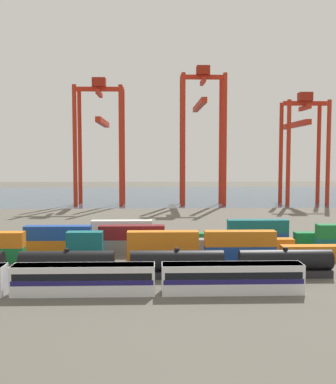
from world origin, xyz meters
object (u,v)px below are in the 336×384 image
(shipping_container_26, at_px, (257,239))
(gantry_crane_central, at_px, (202,122))
(shipping_container_23, at_px, (122,240))
(freight_tank_row, at_px, (122,264))
(shipping_container_15, at_px, (205,246))
(shipping_container_22, at_px, (53,240))
(shipping_container_5, at_px, (163,254))
(shipping_container_7, at_px, (240,253))
(gantry_crane_east, at_px, (302,136))
(passenger_train, at_px, (84,278))
(gantry_crane_west, at_px, (100,130))
(shipping_container_9, at_px, (316,253))

(shipping_container_26, distance_m, gantry_crane_central, 88.69)
(gantry_crane_central, bearing_deg, shipping_container_23, -106.38)
(freight_tank_row, xyz_separation_m, shipping_container_15, (14.14, 17.67, -0.80))
(shipping_container_26, bearing_deg, shipping_container_22, 180.00)
(shipping_container_5, distance_m, shipping_container_22, 25.57)
(shipping_container_7, distance_m, gantry_crane_east, 108.34)
(shipping_container_23, xyz_separation_m, gantry_crane_central, (24.56, 83.59, 29.53))
(freight_tank_row, xyz_separation_m, shipping_container_26, (25.55, 24.59, -0.80))
(shipping_container_26, height_order, gantry_crane_central, gantry_crane_central)
(shipping_container_7, xyz_separation_m, shipping_container_23, (-21.07, 13.86, 0.00))
(passenger_train, bearing_deg, shipping_container_15, 54.03)
(shipping_container_23, relative_size, gantry_crane_central, 0.24)
(shipping_container_26, height_order, gantry_crane_west, gantry_crane_west)
(shipping_container_7, relative_size, shipping_container_22, 2.00)
(gantry_crane_central, bearing_deg, shipping_container_7, -92.05)
(shipping_container_7, height_order, shipping_container_22, same)
(freight_tank_row, distance_m, shipping_container_22, 28.97)
(shipping_container_23, bearing_deg, gantry_crane_central, 73.62)
(shipping_container_15, height_order, gantry_crane_east, gantry_crane_east)
(shipping_container_9, height_order, gantry_crane_east, gantry_crane_east)
(shipping_container_7, relative_size, gantry_crane_central, 0.24)
(gantry_crane_east, bearing_deg, shipping_container_9, -106.17)
(passenger_train, relative_size, shipping_container_22, 9.46)
(gantry_crane_east, bearing_deg, shipping_container_26, -112.92)
(shipping_container_22, bearing_deg, shipping_container_5, -32.82)
(shipping_container_9, bearing_deg, gantry_crane_central, 95.69)
(shipping_container_7, xyz_separation_m, gantry_crane_central, (3.49, 97.45, 29.53))
(shipping_container_15, height_order, shipping_container_26, same)
(shipping_container_5, bearing_deg, shipping_container_7, 0.00)
(shipping_container_23, relative_size, shipping_container_26, 1.00)
(shipping_container_7, height_order, shipping_container_23, same)
(passenger_train, relative_size, shipping_container_7, 4.72)
(shipping_container_5, relative_size, gantry_crane_east, 0.29)
(freight_tank_row, distance_m, shipping_container_9, 34.33)
(shipping_container_5, relative_size, shipping_container_15, 2.00)
(shipping_container_22, bearing_deg, gantry_crane_central, 65.45)
(shipping_container_9, distance_m, shipping_container_22, 49.86)
(shipping_container_5, height_order, shipping_container_23, same)
(shipping_container_23, distance_m, gantry_crane_west, 88.19)
(shipping_container_15, height_order, shipping_container_23, same)
(shipping_container_23, distance_m, shipping_container_26, 27.23)
(freight_tank_row, height_order, shipping_container_7, freight_tank_row)
(shipping_container_15, bearing_deg, gantry_crane_west, 107.94)
(shipping_container_5, distance_m, shipping_container_15, 10.54)
(gantry_crane_central, distance_m, gantry_crane_east, 38.29)
(gantry_crane_west, bearing_deg, gantry_crane_central, 0.71)
(shipping_container_9, height_order, shipping_container_15, same)
(shipping_container_5, bearing_deg, gantry_crane_west, 102.34)
(passenger_train, distance_m, shipping_container_22, 34.32)
(shipping_container_9, distance_m, shipping_container_23, 36.97)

